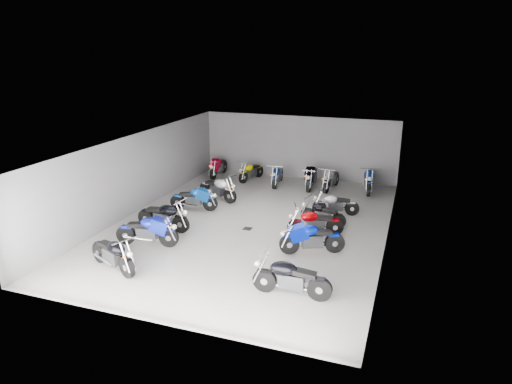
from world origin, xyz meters
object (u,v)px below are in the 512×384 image
drain_grate (248,229)px  motorcycle_back_d (312,176)px  motorcycle_left_c (164,216)px  motorcycle_back_f (369,179)px  motorcycle_left_f (218,189)px  motorcycle_back_b (251,171)px  motorcycle_left_b (148,231)px  motorcycle_back_e (331,179)px  motorcycle_right_a (291,278)px  motorcycle_left_e (194,199)px  motorcycle_right_c (311,238)px  motorcycle_back_c (277,175)px  motorcycle_back_a (218,167)px  motorcycle_right_f (335,204)px  motorcycle_left_a (113,254)px  motorcycle_right_d (315,223)px  motorcycle_right_e (322,214)px

drain_grate → motorcycle_back_d: motorcycle_back_d is taller
motorcycle_left_c → motorcycle_back_f: motorcycle_back_f is taller
motorcycle_left_f → motorcycle_back_b: motorcycle_left_f is taller
drain_grate → motorcycle_back_f: bearing=59.2°
drain_grate → motorcycle_back_d: bearing=79.7°
motorcycle_left_b → motorcycle_back_b: bearing=166.3°
motorcycle_back_e → motorcycle_right_a: bearing=101.4°
motorcycle_left_e → motorcycle_right_c: motorcycle_right_c is taller
motorcycle_back_b → motorcycle_back_c: bearing=-177.5°
motorcycle_back_f → motorcycle_back_c: bearing=-0.7°
motorcycle_left_c → motorcycle_back_e: (4.94, 7.06, -0.03)m
motorcycle_back_a → motorcycle_right_f: bearing=149.1°
motorcycle_left_a → motorcycle_back_e: (4.73, 10.40, -0.02)m
motorcycle_left_a → motorcycle_right_a: size_ratio=0.94×
motorcycle_right_d → motorcycle_right_f: size_ratio=1.05×
motorcycle_right_d → motorcycle_back_c: motorcycle_back_c is taller
drain_grate → motorcycle_left_f: bearing=131.3°
motorcycle_left_c → motorcycle_right_f: size_ratio=1.19×
motorcycle_back_a → motorcycle_back_d: size_ratio=0.91×
motorcycle_right_e → motorcycle_back_f: (1.20, 4.94, 0.13)m
motorcycle_right_f → motorcycle_back_f: (0.93, 3.71, 0.12)m
motorcycle_left_e → motorcycle_back_f: bearing=118.3°
motorcycle_left_c → motorcycle_right_a: 6.45m
motorcycle_back_a → motorcycle_back_b: 1.90m
motorcycle_left_f → motorcycle_back_d: bearing=153.2°
motorcycle_left_c → motorcycle_right_c: (5.62, -0.17, -0.01)m
motorcycle_left_c → motorcycle_right_d: motorcycle_left_c is taller
motorcycle_back_a → motorcycle_back_f: motorcycle_back_f is taller
motorcycle_left_a → motorcycle_right_a: bearing=115.8°
motorcycle_right_e → motorcycle_right_f: size_ratio=0.98×
motorcycle_left_a → motorcycle_right_a: (5.49, 0.32, 0.01)m
motorcycle_left_f → motorcycle_back_b: bearing=-164.3°
motorcycle_left_e → motorcycle_back_d: size_ratio=0.87×
motorcycle_left_a → motorcycle_back_e: 11.43m
motorcycle_right_f → motorcycle_left_b: bearing=118.0°
motorcycle_back_b → motorcycle_right_e: bearing=149.4°
motorcycle_right_f → motorcycle_left_c: bearing=107.9°
motorcycle_right_d → motorcycle_right_f: motorcycle_right_d is taller
motorcycle_right_a → motorcycle_right_e: (-0.24, 5.48, -0.09)m
motorcycle_left_b → motorcycle_left_f: bearing=167.3°
motorcycle_right_a → motorcycle_right_d: size_ratio=1.14×
motorcycle_back_a → motorcycle_right_d: bearing=134.7°
motorcycle_left_e → motorcycle_right_c: bearing=56.4°
motorcycle_left_a → motorcycle_back_c: 10.48m
motorcycle_left_a → motorcycle_left_c: motorcycle_left_c is taller
motorcycle_back_c → motorcycle_right_e: bearing=119.9°
motorcycle_left_e → motorcycle_back_a: 5.24m
motorcycle_back_a → motorcycle_back_b: (1.89, -0.16, -0.04)m
motorcycle_left_a → motorcycle_back_f: bearing=171.4°
drain_grate → motorcycle_back_b: 6.54m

